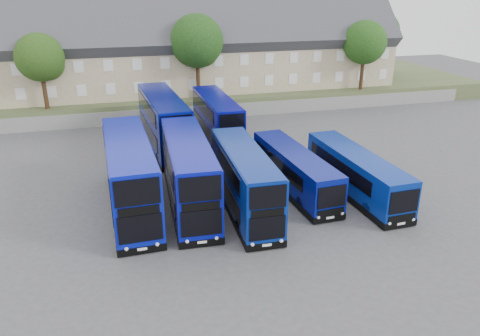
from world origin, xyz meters
name	(u,v)px	position (x,y,z in m)	size (l,w,h in m)	color
ground	(241,219)	(0.00, 0.00, 0.00)	(120.00, 120.00, 0.00)	#46464B
retaining_wall	(184,114)	(0.00, 24.00, 0.75)	(70.00, 0.40, 1.50)	slate
earth_bank	(172,92)	(0.00, 34.00, 1.00)	(80.00, 20.00, 2.00)	#47512D
terrace_row	(174,52)	(0.00, 30.00, 6.60)	(54.00, 10.40, 11.20)	tan
dd_front_left	(130,177)	(-6.68, 3.26, 2.36)	(3.13, 12.15, 4.80)	#0915A7
dd_front_mid	(189,174)	(-2.88, 2.90, 2.28)	(3.17, 11.75, 4.63)	#080F9E
dd_front_right	(244,182)	(0.51, 1.09, 2.06)	(2.74, 10.64, 4.20)	navy
dd_rear_left	(164,123)	(-3.11, 15.14, 2.39)	(3.59, 12.37, 4.86)	#060F7A
dd_rear_right	(217,121)	(1.90, 15.57, 2.13)	(2.68, 10.94, 4.33)	#070990
coach_east_a	(294,172)	(4.91, 3.33, 1.45)	(2.99, 11.00, 2.97)	navy
coach_east_b	(356,174)	(8.91, 1.60, 1.49)	(2.80, 11.24, 3.05)	navy
tree_west	(42,59)	(-13.85, 25.10, 7.05)	(4.80, 4.80, 7.65)	#382314
tree_mid	(198,43)	(2.15, 25.60, 8.07)	(5.76, 5.76, 9.18)	#382314
tree_east	(365,44)	(22.15, 25.10, 7.39)	(5.12, 5.12, 8.16)	#382314
tree_far	(379,34)	(28.15, 32.10, 7.73)	(5.44, 5.44, 8.67)	#382314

